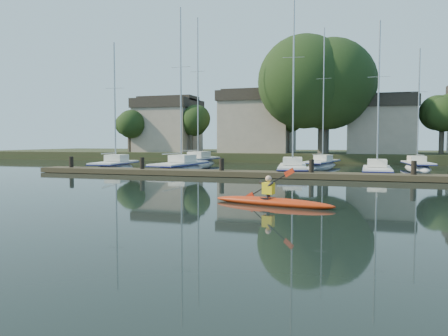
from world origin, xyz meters
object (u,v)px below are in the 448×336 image
(sailboat_5, at_px, (197,166))
(kayak, at_px, (272,200))
(sailboat_2, at_px, (292,176))
(dock, at_px, (265,174))
(sailboat_6, at_px, (322,168))
(sailboat_1, at_px, (180,173))
(sailboat_7, at_px, (417,170))
(sailboat_3, at_px, (377,178))
(sailboat_0, at_px, (115,171))

(sailboat_5, bearing_deg, kayak, -62.02)
(sailboat_2, bearing_deg, dock, -116.33)
(kayak, bearing_deg, sailboat_2, 108.81)
(sailboat_2, relative_size, sailboat_6, 1.03)
(sailboat_1, height_order, sailboat_7, sailboat_1)
(dock, relative_size, sailboat_3, 2.89)
(kayak, relative_size, sailboat_7, 0.42)
(sailboat_3, relative_size, sailboat_5, 0.73)
(sailboat_2, relative_size, sailboat_3, 1.23)
(sailboat_1, distance_m, sailboat_6, 13.98)
(dock, bearing_deg, sailboat_3, 28.24)
(sailboat_2, xyz_separation_m, sailboat_5, (-11.10, 9.50, -0.02))
(sailboat_5, distance_m, sailboat_7, 20.57)
(kayak, height_order, sailboat_5, sailboat_5)
(sailboat_0, height_order, sailboat_7, sailboat_0)
(sailboat_5, bearing_deg, sailboat_2, -39.14)
(kayak, bearing_deg, dock, 116.18)
(sailboat_0, bearing_deg, sailboat_2, -11.25)
(kayak, distance_m, sailboat_1, 20.01)
(sailboat_0, distance_m, sailboat_6, 18.94)
(sailboat_1, xyz_separation_m, sailboat_3, (15.09, -0.80, 0.02))
(sailboat_0, xyz_separation_m, sailboat_1, (6.01, 0.04, 0.00))
(sailboat_1, relative_size, sailboat_2, 0.99)
(kayak, bearing_deg, sailboat_5, 129.56)
(kayak, height_order, dock, kayak)
(sailboat_2, distance_m, sailboat_7, 13.40)
(sailboat_5, relative_size, sailboat_7, 1.40)
(sailboat_1, xyz_separation_m, sailboat_7, (18.72, 8.64, 0.02))
(sailboat_6, bearing_deg, sailboat_2, -86.76)
(sailboat_0, relative_size, sailboat_2, 0.83)
(dock, distance_m, sailboat_7, 17.02)
(kayak, xyz_separation_m, sailboat_2, (-1.63, 15.95, -0.37))
(dock, height_order, sailboat_6, sailboat_6)
(sailboat_3, bearing_deg, sailboat_7, 69.76)
(kayak, xyz_separation_m, dock, (-2.86, 12.19, 0.02))
(sailboat_5, bearing_deg, sailboat_6, 4.00)
(sailboat_1, height_order, sailboat_2, sailboat_2)
(sailboat_1, height_order, sailboat_6, sailboat_1)
(sailboat_3, bearing_deg, sailboat_2, -178.85)
(kayak, relative_size, sailboat_1, 0.33)
(sailboat_1, height_order, sailboat_3, sailboat_1)
(dock, distance_m, sailboat_1, 9.26)
(sailboat_2, distance_m, sailboat_3, 5.83)
(kayak, bearing_deg, sailboat_7, 85.85)
(dock, height_order, sailboat_0, sailboat_0)
(kayak, relative_size, sailboat_3, 0.41)
(sailboat_3, height_order, sailboat_5, sailboat_5)
(sailboat_3, relative_size, sailboat_6, 0.84)
(sailboat_6, bearing_deg, kayak, -78.85)
(sailboat_3, bearing_deg, sailboat_0, 178.76)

